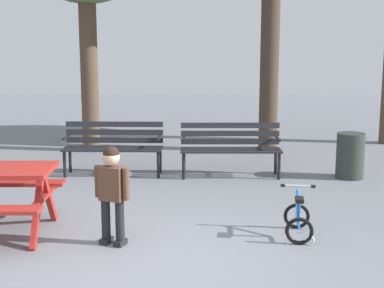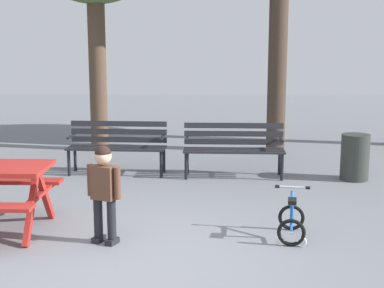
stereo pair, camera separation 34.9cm
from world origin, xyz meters
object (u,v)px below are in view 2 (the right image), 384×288
at_px(park_bench_left, 234,145).
at_px(kids_bicycle, 291,221).
at_px(trash_bin, 355,157).
at_px(child_standing, 104,186).
at_px(park_bench_far_left, 118,143).

xyz_separation_m(park_bench_left, kids_bicycle, (0.56, -2.85, -0.31)).
distance_m(kids_bicycle, trash_bin, 3.03).
xyz_separation_m(park_bench_left, child_standing, (-1.46, -3.10, 0.12)).
relative_size(park_bench_left, child_standing, 1.50).
xyz_separation_m(park_bench_far_left, park_bench_left, (1.90, -0.12, 0.00)).
bearing_deg(kids_bicycle, child_standing, -173.13).
bearing_deg(trash_bin, kids_bicycle, -116.25).
relative_size(park_bench_far_left, trash_bin, 2.23).
height_order(park_bench_far_left, kids_bicycle, park_bench_far_left).
bearing_deg(park_bench_left, park_bench_far_left, 176.26).
relative_size(park_bench_far_left, park_bench_left, 1.01).
height_order(park_bench_left, kids_bicycle, park_bench_left).
distance_m(park_bench_far_left, child_standing, 3.25).
bearing_deg(park_bench_far_left, child_standing, -82.23).
bearing_deg(park_bench_left, child_standing, -115.21).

